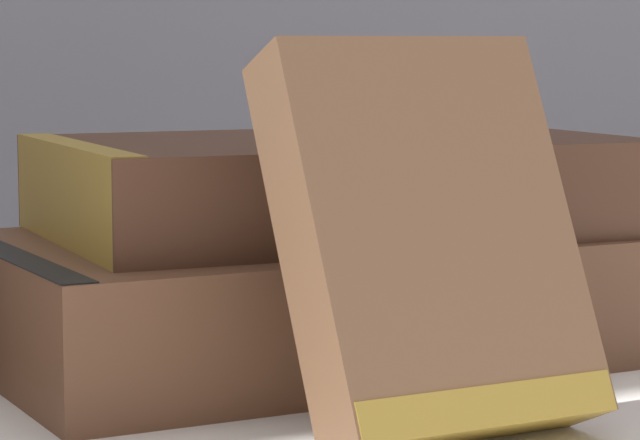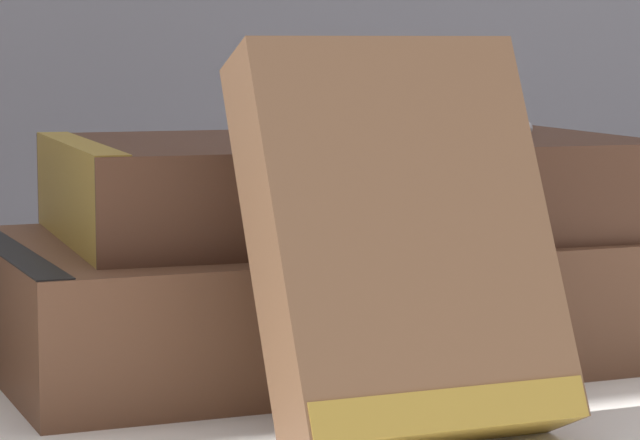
{
  "view_description": "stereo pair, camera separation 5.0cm",
  "coord_description": "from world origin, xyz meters",
  "px_view_note": "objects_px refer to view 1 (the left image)",
  "views": [
    {
      "loc": [
        -0.21,
        -0.46,
        0.12
      ],
      "look_at": [
        0.04,
        0.01,
        0.06
      ],
      "focal_mm": 85.0,
      "sensor_mm": 36.0,
      "label": 1
    },
    {
      "loc": [
        -0.16,
        -0.48,
        0.12
      ],
      "look_at": [
        0.04,
        0.01,
        0.06
      ],
      "focal_mm": 85.0,
      "sensor_mm": 36.0,
      "label": 2
    }
  ],
  "objects_px": {
    "book_flat_top": "(325,185)",
    "pocket_watch": "(443,127)",
    "book_leaning_front": "(432,254)",
    "book_flat_bottom": "(290,299)"
  },
  "relations": [
    {
      "from": "book_leaning_front",
      "to": "pocket_watch",
      "type": "bearing_deg",
      "value": 55.98
    },
    {
      "from": "book_leaning_front",
      "to": "pocket_watch",
      "type": "height_order",
      "value": "book_leaning_front"
    },
    {
      "from": "book_leaning_front",
      "to": "book_flat_bottom",
      "type": "bearing_deg",
      "value": 83.99
    },
    {
      "from": "pocket_watch",
      "to": "book_leaning_front",
      "type": "bearing_deg",
      "value": -124.02
    },
    {
      "from": "book_flat_top",
      "to": "pocket_watch",
      "type": "distance_m",
      "value": 0.06
    },
    {
      "from": "book_flat_bottom",
      "to": "book_flat_top",
      "type": "bearing_deg",
      "value": 14.15
    },
    {
      "from": "book_flat_top",
      "to": "book_leaning_front",
      "type": "height_order",
      "value": "book_leaning_front"
    },
    {
      "from": "book_leaning_front",
      "to": "pocket_watch",
      "type": "xyz_separation_m",
      "value": [
        0.08,
        0.12,
        0.03
      ]
    },
    {
      "from": "book_leaning_front",
      "to": "book_flat_top",
      "type": "bearing_deg",
      "value": 76.45
    },
    {
      "from": "book_flat_bottom",
      "to": "book_flat_top",
      "type": "height_order",
      "value": "book_flat_top"
    }
  ]
}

